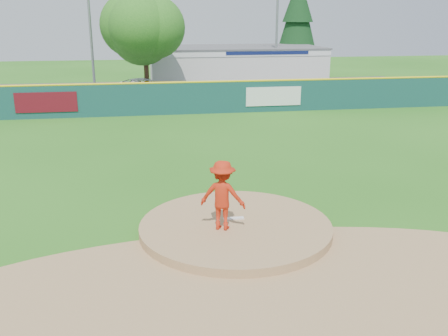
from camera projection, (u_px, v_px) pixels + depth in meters
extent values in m
plane|color=#286B19|center=(235.00, 231.00, 14.36)|extent=(120.00, 120.00, 0.00)
cylinder|color=#9E774C|center=(235.00, 231.00, 14.36)|extent=(5.50, 5.50, 0.50)
cube|color=white|center=(234.00, 218.00, 14.57)|extent=(0.60, 0.15, 0.04)
cylinder|color=#9E774C|center=(260.00, 284.00, 11.53)|extent=(15.40, 15.40, 0.01)
cube|color=#38383A|center=(172.00, 93.00, 39.82)|extent=(44.00, 16.00, 0.02)
imported|color=red|center=(223.00, 195.00, 13.67)|extent=(1.45, 1.16, 1.96)
imported|color=white|center=(147.00, 88.00, 37.38)|extent=(5.74, 3.79, 1.47)
cube|color=silver|center=(235.00, 66.00, 45.02)|extent=(15.00, 8.00, 3.20)
cube|color=white|center=(244.00, 53.00, 40.82)|extent=(15.00, 0.06, 0.55)
cube|color=#0F194C|center=(268.00, 53.00, 41.10)|extent=(7.00, 0.03, 0.28)
cube|color=#59595B|center=(235.00, 47.00, 44.54)|extent=(15.20, 8.20, 0.12)
cube|color=maroon|center=(46.00, 102.00, 29.69)|extent=(3.60, 0.04, 1.20)
cube|color=white|center=(274.00, 96.00, 31.90)|extent=(3.60, 0.04, 1.20)
cube|color=#144240|center=(182.00, 99.00, 31.05)|extent=(40.00, 0.10, 2.00)
cylinder|color=yellow|center=(181.00, 82.00, 30.75)|extent=(40.00, 0.14, 0.14)
cylinder|color=#382314|center=(147.00, 81.00, 37.24)|extent=(0.36, 0.36, 2.60)
sphere|color=#387F23|center=(145.00, 35.00, 36.29)|extent=(5.60, 5.60, 5.60)
cylinder|color=#382314|center=(296.00, 69.00, 50.13)|extent=(0.40, 0.40, 1.60)
cone|color=#113A16|center=(298.00, 20.00, 48.74)|extent=(4.40, 4.40, 7.90)
cylinder|color=gray|center=(90.00, 22.00, 37.27)|extent=(0.20, 0.20, 11.00)
cylinder|color=gray|center=(277.00, 27.00, 41.67)|extent=(0.20, 0.20, 10.00)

